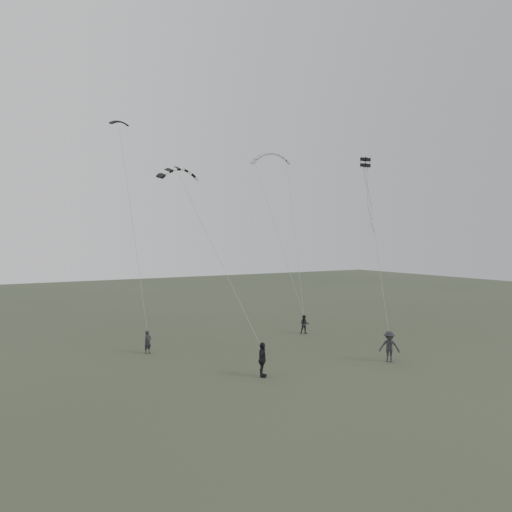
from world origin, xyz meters
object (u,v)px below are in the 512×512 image
flyer_far (389,347)px  kite_box (365,162)px  kite_striped (179,169)px  flyer_right (305,324)px  kite_pale_large (271,153)px  flyer_center (262,360)px  flyer_left (148,342)px  kite_dark_small (119,122)px

flyer_far → kite_box: (3.01, 5.56, 12.66)m
kite_striped → kite_box: 14.17m
flyer_right → kite_box: bearing=-33.9°
kite_box → kite_striped: bearing=152.1°
kite_striped → kite_box: size_ratio=4.16×
kite_pale_large → flyer_right: bearing=-77.8°
flyer_center → flyer_left: bearing=62.0°
kite_dark_small → kite_striped: size_ratio=0.48×
flyer_right → kite_striped: size_ratio=0.54×
flyer_center → kite_dark_small: 20.53m
flyer_center → flyer_far: bearing=-58.3°
flyer_center → kite_striped: size_ratio=0.69×
flyer_far → kite_striped: 18.06m
flyer_center → kite_pale_large: (11.15, 16.73, 15.09)m
flyer_left → flyer_center: bearing=-89.8°
kite_pale_large → kite_striped: (-13.12, -9.17, -3.50)m
flyer_far → kite_pale_large: size_ratio=0.51×
kite_dark_small → kite_box: kite_dark_small is taller
kite_dark_small → kite_striped: bearing=-71.6°
flyer_right → flyer_center: 13.40m
flyer_left → flyer_far: flyer_far is taller
kite_striped → flyer_center: bearing=-77.6°
flyer_right → kite_striped: 16.69m
flyer_right → kite_dark_small: kite_dark_small is taller
flyer_left → flyer_far: (12.53, -10.14, 0.20)m
kite_dark_small → flyer_far: bearing=-54.0°
flyer_right → kite_box: size_ratio=2.27×
flyer_right → flyer_far: size_ratio=0.79×
flyer_left → kite_pale_large: kite_pale_large is taller
flyer_center → kite_striped: 13.97m
flyer_left → kite_box: (15.54, -4.58, 12.86)m
flyer_center → kite_striped: kite_striped is taller
flyer_right → flyer_far: 10.45m
flyer_right → kite_box: (2.08, -4.85, 12.87)m
flyer_right → kite_striped: bearing=-139.0°
flyer_left → flyer_center: 9.72m
flyer_far → kite_pale_large: (2.37, 17.90, 15.09)m
kite_pale_large → kite_box: kite_pale_large is taller
kite_dark_small → flyer_right: bearing=-21.6°
kite_striped → flyer_right: bearing=5.9°
flyer_right → flyer_far: bearing=-62.2°
kite_pale_large → kite_striped: size_ratio=1.35×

